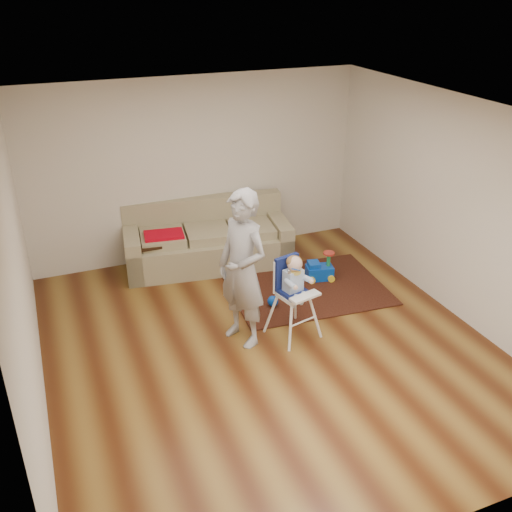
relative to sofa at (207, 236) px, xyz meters
name	(u,v)px	position (x,y,z in m)	size (l,w,h in m)	color
ground	(269,346)	(0.01, -2.30, -0.47)	(5.50, 5.50, 0.00)	#49220D
room_envelope	(252,181)	(0.01, -1.77, 1.41)	(5.04, 5.52, 2.72)	silver
sofa	(207,236)	(0.00, 0.00, 0.00)	(2.52, 1.31, 0.93)	tan
side_table	(152,257)	(-0.84, -0.01, -0.19)	(0.55, 0.55, 0.55)	black
area_rug	(307,288)	(1.04, -1.25, -0.46)	(2.10, 1.58, 0.02)	black
ride_on_toy	(320,266)	(1.33, -1.07, -0.25)	(0.37, 0.27, 0.41)	blue
toy_ball	(273,301)	(0.41, -1.51, -0.38)	(0.15, 0.15, 0.15)	blue
high_chair	(293,298)	(0.38, -2.18, 0.05)	(0.59, 0.59, 1.06)	white
adult	(243,269)	(-0.21, -2.05, 0.47)	(0.69, 0.45, 1.88)	#979699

